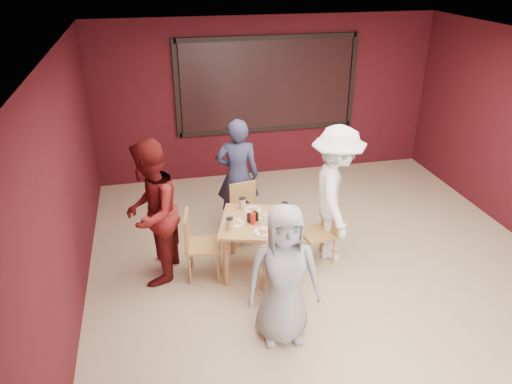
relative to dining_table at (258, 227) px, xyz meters
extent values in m
plane|color=tan|center=(0.86, -0.41, -0.63)|extent=(7.00, 7.00, 0.00)
cube|color=black|center=(0.86, 3.04, 1.02)|extent=(3.00, 0.02, 1.50)
cube|color=tan|center=(0.00, 0.00, 0.06)|extent=(1.13, 1.13, 0.04)
cylinder|color=tan|center=(-0.25, 0.45, -0.30)|extent=(0.07, 0.07, 0.68)
cylinder|color=tan|center=(0.45, 0.25, -0.30)|extent=(0.07, 0.07, 0.68)
cylinder|color=tan|center=(-0.45, -0.25, -0.30)|extent=(0.07, 0.07, 0.68)
cylinder|color=tan|center=(0.25, -0.45, -0.30)|extent=(0.07, 0.07, 0.68)
cylinder|color=silver|center=(0.00, -0.29, 0.09)|extent=(0.23, 0.23, 0.01)
cone|color=#E2B84F|center=(0.00, -0.29, 0.10)|extent=(0.21, 0.21, 0.02)
cylinder|color=beige|center=(0.13, -0.37, 0.15)|extent=(0.09, 0.09, 0.14)
cylinder|color=black|center=(0.13, -0.37, 0.23)|extent=(0.09, 0.09, 0.01)
cylinder|color=silver|center=(0.00, 0.29, 0.09)|extent=(0.23, 0.23, 0.01)
cone|color=#E2B84F|center=(0.00, 0.29, 0.10)|extent=(0.21, 0.21, 0.02)
cylinder|color=beige|center=(-0.12, 0.38, 0.15)|extent=(0.09, 0.09, 0.14)
cylinder|color=black|center=(-0.12, 0.38, 0.23)|extent=(0.09, 0.09, 0.01)
cylinder|color=silver|center=(-0.29, 0.00, 0.09)|extent=(0.23, 0.23, 0.01)
cone|color=#E2B84F|center=(-0.29, 0.00, 0.10)|extent=(0.21, 0.21, 0.02)
cylinder|color=beige|center=(-0.37, -0.12, 0.15)|extent=(0.09, 0.09, 0.14)
cylinder|color=black|center=(-0.37, -0.12, 0.23)|extent=(0.09, 0.09, 0.01)
cylinder|color=silver|center=(0.29, 0.00, 0.09)|extent=(0.23, 0.23, 0.01)
cone|color=#E2B84F|center=(0.29, 0.00, 0.10)|extent=(0.21, 0.21, 0.02)
cylinder|color=beige|center=(0.38, 0.13, 0.15)|extent=(0.09, 0.09, 0.14)
cylinder|color=black|center=(0.38, 0.13, 0.23)|extent=(0.09, 0.09, 0.01)
cylinder|color=silver|center=(0.08, -0.03, 0.13)|extent=(0.06, 0.06, 0.10)
cylinder|color=silver|center=(0.02, -0.08, 0.13)|extent=(0.05, 0.05, 0.08)
cylinder|color=red|center=(-0.07, -0.05, 0.16)|extent=(0.07, 0.07, 0.15)
cube|color=black|center=(-0.06, 0.01, 0.14)|extent=(0.14, 0.11, 0.12)
cube|color=#A88041|center=(0.09, -0.60, -0.22)|extent=(0.45, 0.45, 0.04)
cylinder|color=#A88041|center=(0.27, -0.46, -0.44)|extent=(0.03, 0.03, 0.39)
cylinder|color=#A88041|center=(-0.05, -0.42, -0.44)|extent=(0.03, 0.03, 0.39)
cylinder|color=#A88041|center=(0.24, -0.78, -0.44)|extent=(0.03, 0.03, 0.39)
cylinder|color=#A88041|center=(-0.09, -0.75, -0.44)|extent=(0.03, 0.03, 0.39)
cube|color=#A88041|center=(0.07, -0.79, 0.01)|extent=(0.40, 0.08, 0.38)
cube|color=#A88041|center=(0.03, 0.79, -0.23)|extent=(0.46, 0.46, 0.04)
cylinder|color=#A88041|center=(-0.10, 0.60, -0.44)|extent=(0.03, 0.03, 0.38)
cylinder|color=#A88041|center=(0.22, 0.66, -0.44)|extent=(0.03, 0.03, 0.38)
cylinder|color=#A88041|center=(-0.16, 0.91, -0.44)|extent=(0.03, 0.03, 0.38)
cylinder|color=#A88041|center=(0.15, 0.97, -0.44)|extent=(0.03, 0.03, 0.38)
cube|color=#A88041|center=(-0.01, 0.96, -0.01)|extent=(0.39, 0.11, 0.37)
cube|color=#A88041|center=(-0.69, 0.02, -0.20)|extent=(0.49, 0.49, 0.04)
cylinder|color=#A88041|center=(-0.54, -0.18, -0.43)|extent=(0.04, 0.04, 0.42)
cylinder|color=#A88041|center=(-0.49, 0.16, -0.43)|extent=(0.04, 0.04, 0.42)
cylinder|color=#A88041|center=(-0.89, -0.13, -0.43)|extent=(0.04, 0.04, 0.42)
cylinder|color=#A88041|center=(-0.83, 0.22, -0.43)|extent=(0.04, 0.04, 0.42)
cube|color=#A88041|center=(-0.88, 0.05, 0.05)|extent=(0.11, 0.43, 0.41)
cube|color=#A88041|center=(0.80, 0.03, -0.21)|extent=(0.47, 0.47, 0.04)
cylinder|color=#A88041|center=(0.61, 0.17, -0.43)|extent=(0.04, 0.04, 0.40)
cylinder|color=#A88041|center=(0.66, -0.16, -0.43)|extent=(0.04, 0.04, 0.40)
cylinder|color=#A88041|center=(0.93, 0.22, -0.43)|extent=(0.04, 0.04, 0.40)
cylinder|color=#A88041|center=(0.99, -0.10, -0.43)|extent=(0.04, 0.04, 0.40)
cube|color=#A88041|center=(0.98, 0.06, 0.02)|extent=(0.10, 0.41, 0.39)
imported|color=#969696|center=(-0.02, -1.26, 0.14)|extent=(0.80, 0.55, 1.56)
imported|color=#2C304E|center=(-0.04, 1.14, 0.21)|extent=(0.68, 0.51, 1.69)
imported|color=maroon|center=(-1.28, 0.13, 0.27)|extent=(0.90, 1.04, 1.82)
imported|color=white|center=(1.06, 0.15, 0.27)|extent=(0.94, 1.30, 1.82)
camera|label=1|loc=(-1.19, -5.27, 3.10)|focal=35.00mm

